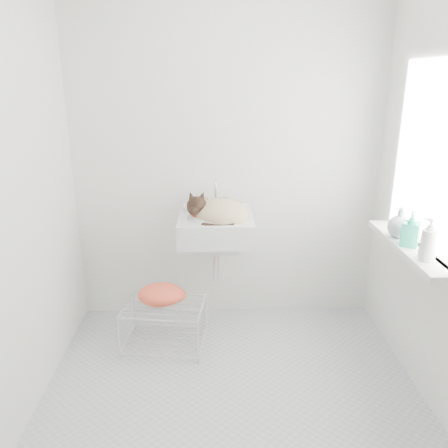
{
  "coord_description": "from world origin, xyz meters",
  "views": [
    {
      "loc": [
        -0.1,
        -2.14,
        1.76
      ],
      "look_at": [
        -0.04,
        0.5,
        0.88
      ],
      "focal_mm": 35.65,
      "sensor_mm": 36.0,
      "label": 1
    }
  ],
  "objects_px": {
    "bottle_b": "(409,245)",
    "sink": "(216,217)",
    "bottle_a": "(426,260)",
    "cat": "(218,212)",
    "bottle_c": "(398,237)",
    "wire_rack": "(164,326)"
  },
  "relations": [
    {
      "from": "bottle_b",
      "to": "sink",
      "type": "bearing_deg",
      "value": 152.71
    },
    {
      "from": "bottle_a",
      "to": "sink",
      "type": "bearing_deg",
      "value": 144.62
    },
    {
      "from": "sink",
      "to": "cat",
      "type": "bearing_deg",
      "value": -50.22
    },
    {
      "from": "sink",
      "to": "bottle_b",
      "type": "bearing_deg",
      "value": -27.29
    },
    {
      "from": "cat",
      "to": "bottle_c",
      "type": "distance_m",
      "value": 1.14
    },
    {
      "from": "bottle_a",
      "to": "bottle_b",
      "type": "xyz_separation_m",
      "value": [
        0.0,
        0.21,
        0.0
      ]
    },
    {
      "from": "cat",
      "to": "wire_rack",
      "type": "xyz_separation_m",
      "value": [
        -0.37,
        -0.21,
        -0.74
      ]
    },
    {
      "from": "cat",
      "to": "bottle_b",
      "type": "bearing_deg",
      "value": -13.98
    },
    {
      "from": "sink",
      "to": "bottle_c",
      "type": "xyz_separation_m",
      "value": [
        1.09,
        -0.41,
        0.0
      ]
    },
    {
      "from": "cat",
      "to": "bottle_c",
      "type": "xyz_separation_m",
      "value": [
        1.07,
        -0.4,
        -0.04
      ]
    },
    {
      "from": "bottle_b",
      "to": "wire_rack",
      "type": "bearing_deg",
      "value": 167.0
    },
    {
      "from": "bottle_b",
      "to": "bottle_c",
      "type": "distance_m",
      "value": 0.15
    },
    {
      "from": "wire_rack",
      "to": "bottle_a",
      "type": "height_order",
      "value": "bottle_a"
    },
    {
      "from": "sink",
      "to": "bottle_b",
      "type": "height_order",
      "value": "same"
    },
    {
      "from": "wire_rack",
      "to": "bottle_b",
      "type": "relative_size",
      "value": 2.57
    },
    {
      "from": "bottle_b",
      "to": "bottle_a",
      "type": "bearing_deg",
      "value": -90.0
    },
    {
      "from": "sink",
      "to": "bottle_c",
      "type": "distance_m",
      "value": 1.16
    },
    {
      "from": "wire_rack",
      "to": "bottle_c",
      "type": "bearing_deg",
      "value": -7.36
    },
    {
      "from": "bottle_a",
      "to": "bottle_b",
      "type": "relative_size",
      "value": 0.96
    },
    {
      "from": "cat",
      "to": "bottle_b",
      "type": "height_order",
      "value": "cat"
    },
    {
      "from": "wire_rack",
      "to": "bottle_c",
      "type": "height_order",
      "value": "bottle_c"
    },
    {
      "from": "sink",
      "to": "wire_rack",
      "type": "xyz_separation_m",
      "value": [
        -0.36,
        -0.23,
        -0.7
      ]
    }
  ]
}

